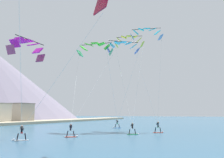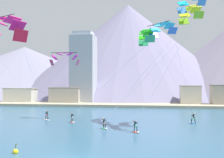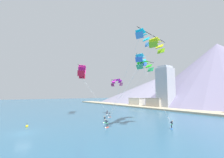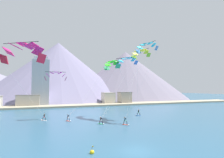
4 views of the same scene
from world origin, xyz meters
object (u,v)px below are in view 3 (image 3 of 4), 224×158
object	(u,v)px
parafoil_kite_near_lead	(145,65)
parafoil_kite_far_left	(156,44)
parafoil_kite_mid_center	(141,59)
kitesurfer_near_trail	(106,125)
parafoil_kite_near_trail	(143,36)
parafoil_kite_distant_high_outer	(117,82)
parafoil_kite_far_right	(82,70)
kitesurfer_far_right	(107,113)
kitesurfer_far_left	(104,121)
kitesurfer_near_lead	(109,116)
race_marker_buoy	(27,126)
kitesurfer_mid_center	(172,126)

from	to	relation	value
parafoil_kite_near_lead	parafoil_kite_far_left	xyz separation A→B (m)	(6.92, -4.11, 2.80)
parafoil_kite_near_lead	parafoil_kite_mid_center	xyz separation A→B (m)	(2.76, -4.28, 0.53)
kitesurfer_near_trail	parafoil_kite_near_lead	distance (m)	18.14
parafoil_kite_near_trail	parafoil_kite_distant_high_outer	size ratio (longest dim) A/B	3.21
parafoil_kite_near_lead	parafoil_kite_far_right	size ratio (longest dim) A/B	0.93
kitesurfer_far_right	parafoil_kite_distant_high_outer	world-z (taller)	parafoil_kite_distant_high_outer
kitesurfer_far_left	kitesurfer_near_trail	bearing A→B (deg)	-27.83
kitesurfer_near_lead	kitesurfer_far_right	xyz separation A→B (m)	(-5.71, 3.08, 0.01)
kitesurfer_far_left	parafoil_kite_far_right	size ratio (longest dim) A/B	0.11
kitesurfer_far_left	kitesurfer_far_right	xyz separation A→B (m)	(-12.16, 8.96, 0.02)
parafoil_kite_mid_center	parafoil_kite_far_left	xyz separation A→B (m)	(4.16, 0.17, 2.27)
parafoil_kite_mid_center	parafoil_kite_far_right	size ratio (longest dim) A/B	0.95
kitesurfer_near_trail	parafoil_kite_near_lead	bearing A→B (deg)	86.05
race_marker_buoy	parafoil_kite_far_left	bearing A→B (deg)	48.73
parafoil_kite_near_trail	parafoil_kite_mid_center	distance (m)	6.14
kitesurfer_far_left	parafoil_kite_distant_high_outer	world-z (taller)	parafoil_kite_distant_high_outer
kitesurfer_mid_center	parafoil_kite_near_trail	bearing A→B (deg)	-98.98
parafoil_kite_distant_high_outer	kitesurfer_far_left	bearing A→B (deg)	-49.56
parafoil_kite_near_trail	kitesurfer_near_lead	bearing A→B (deg)	165.71
kitesurfer_near_lead	parafoil_kite_near_trail	distance (m)	26.22
kitesurfer_near_trail	kitesurfer_far_right	distance (m)	20.39
race_marker_buoy	parafoil_kite_distant_high_outer	bearing A→B (deg)	97.32
parafoil_kite_far_right	parafoil_kite_far_left	bearing A→B (deg)	7.64
parafoil_kite_near_lead	race_marker_buoy	size ratio (longest dim) A/B	14.04
parafoil_kite_near_lead	parafoil_kite_distant_high_outer	xyz separation A→B (m)	(-14.88, 2.07, -3.27)
kitesurfer_far_right	parafoil_kite_near_trail	bearing A→B (deg)	-17.83
kitesurfer_far_left	parafoil_kite_distant_high_outer	xyz separation A→B (m)	(-9.38, 11.01, 10.85)
kitesurfer_mid_center	race_marker_buoy	bearing A→B (deg)	-128.45
kitesurfer_near_trail	parafoil_kite_far_left	bearing A→B (deg)	43.53
kitesurfer_mid_center	parafoil_kite_far_right	xyz separation A→B (m)	(-29.12, -6.98, 14.68)
kitesurfer_mid_center	kitesurfer_near_trail	bearing A→B (deg)	-128.93
race_marker_buoy	kitesurfer_near_lead	bearing A→B (deg)	91.40
kitesurfer_near_trail	kitesurfer_far_left	xyz separation A→B (m)	(-4.71, 2.49, -0.06)
parafoil_kite_mid_center	parafoil_kite_distant_high_outer	size ratio (longest dim) A/B	2.60
kitesurfer_mid_center	kitesurfer_far_left	size ratio (longest dim) A/B	1.05
kitesurfer_mid_center	parafoil_kite_near_lead	size ratio (longest dim) A/B	0.13
kitesurfer_mid_center	parafoil_kite_distant_high_outer	size ratio (longest dim) A/B	0.32
kitesurfer_near_lead	parafoil_kite_mid_center	distance (m)	20.79
kitesurfer_mid_center	parafoil_kite_mid_center	distance (m)	15.76
kitesurfer_far_right	parafoil_kite_distant_high_outer	distance (m)	11.37
kitesurfer_mid_center	parafoil_kite_distant_high_outer	bearing A→B (deg)	172.43
kitesurfer_near_trail	parafoil_kite_near_trail	distance (m)	19.66
kitesurfer_near_lead	parafoil_kite_distant_high_outer	xyz separation A→B (m)	(-2.94, 5.13, 10.85)
parafoil_kite_far_left	parafoil_kite_distant_high_outer	bearing A→B (deg)	164.18
kitesurfer_near_trail	parafoil_kite_far_right	xyz separation A→B (m)	(-20.64, 3.52, 14.69)
kitesurfer_far_right	race_marker_buoy	xyz separation A→B (m)	(6.25, -25.01, -0.34)
kitesurfer_far_right	parafoil_kite_far_right	xyz separation A→B (m)	(-3.77, -7.93, 14.73)
kitesurfer_near_lead	parafoil_kite_far_left	distance (m)	25.36
kitesurfer_near_lead	kitesurfer_mid_center	world-z (taller)	kitesurfer_mid_center
parafoil_kite_near_trail	parafoil_kite_mid_center	xyz separation A→B (m)	(-3.85, 3.50, -3.25)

